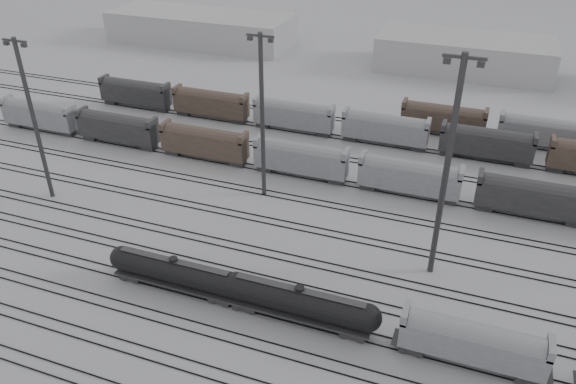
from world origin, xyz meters
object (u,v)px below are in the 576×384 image
(tank_car_b, at_px, (299,302))
(light_mast_a, at_px, (33,118))
(light_mast_c, at_px, (447,167))
(tank_car_a, at_px, (175,272))
(hopper_car_a, at_px, (473,341))

(tank_car_b, distance_m, light_mast_a, 46.17)
(tank_car_b, height_order, light_mast_c, light_mast_c)
(tank_car_a, height_order, tank_car_b, tank_car_b)
(tank_car_b, bearing_deg, tank_car_a, 180.00)
(light_mast_c, bearing_deg, light_mast_a, -178.36)
(light_mast_a, xyz_separation_m, light_mast_c, (55.62, 1.59, 1.76))
(hopper_car_a, xyz_separation_m, light_mast_a, (-61.27, 12.07, 9.53))
(tank_car_a, relative_size, hopper_car_a, 1.22)
(tank_car_a, bearing_deg, hopper_car_a, -0.00)
(tank_car_b, xyz_separation_m, light_mast_a, (-43.41, 12.07, 10.07))
(tank_car_a, xyz_separation_m, hopper_car_a, (33.07, -0.00, 0.66))
(hopper_car_a, distance_m, light_mast_c, 18.60)
(tank_car_b, bearing_deg, light_mast_a, 164.47)
(tank_car_b, bearing_deg, hopper_car_a, -0.00)
(tank_car_b, relative_size, light_mast_c, 0.66)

